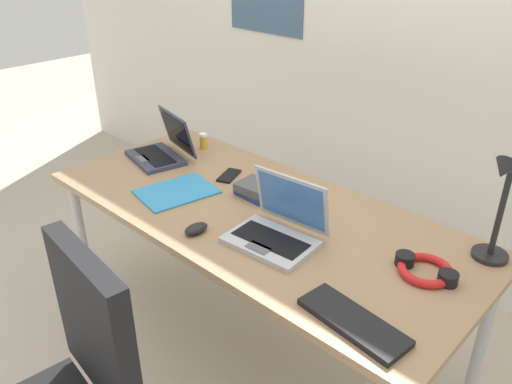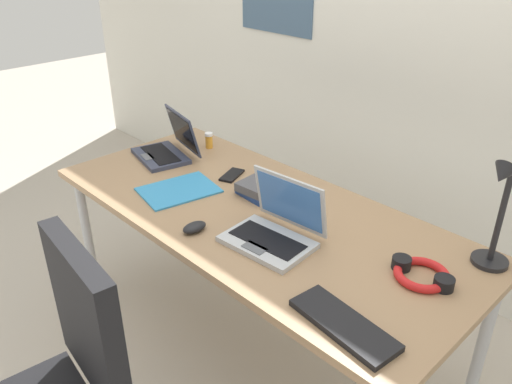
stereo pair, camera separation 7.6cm
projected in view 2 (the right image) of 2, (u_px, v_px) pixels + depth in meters
ground_plane at (256, 348)px, 2.38m from camera, size 12.00×12.00×0.00m
wall_back at (420, 29)px, 2.45m from camera, size 6.00×0.13×2.60m
desk at (256, 222)px, 2.06m from camera, size 1.80×0.80×0.74m
desk_lamp at (497, 215)px, 1.60m from camera, size 0.12×0.18×0.40m
laptop_near_mouse at (274, 229)px, 1.82m from camera, size 0.33×0.28×0.23m
laptop_front_left at (167, 148)px, 2.48m from camera, size 0.34×0.31×0.22m
external_keyboard at (344, 324)px, 1.44m from camera, size 0.34×0.16×0.02m
computer_mouse at (194, 227)px, 1.88m from camera, size 0.06×0.10×0.03m
cell_phone at (232, 175)px, 2.30m from camera, size 0.11×0.15×0.01m
headphones at (422, 274)px, 1.63m from camera, size 0.21×0.18×0.04m
pill_bottle at (209, 140)px, 2.58m from camera, size 0.04×0.04×0.08m
book_stack at (258, 190)px, 2.13m from camera, size 0.17×0.14×0.06m
paper_folder_mid_desk at (179, 190)px, 2.17m from camera, size 0.29×0.35×0.01m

